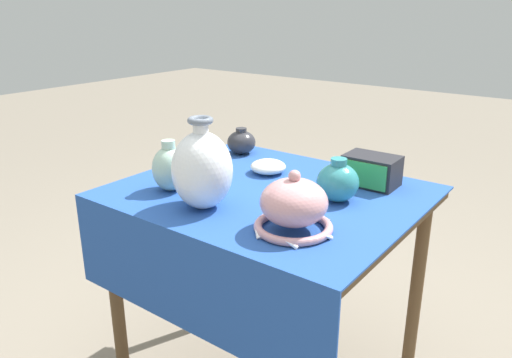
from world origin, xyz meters
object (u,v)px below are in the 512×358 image
(jar_round_celadon, at_px, (170,168))
(mosaic_tile_box, at_px, (371,170))
(jar_round_charcoal, at_px, (241,142))
(vase_dome_bell, at_px, (294,207))
(vase_tall_bulbous, at_px, (202,169))
(jar_round_teal, at_px, (338,182))
(bowl_shallow_ivory, at_px, (268,167))
(pot_squat_ochre, at_px, (205,159))

(jar_round_celadon, bearing_deg, mosaic_tile_box, 41.16)
(jar_round_charcoal, bearing_deg, vase_dome_bell, -40.85)
(vase_dome_bell, relative_size, jar_round_charcoal, 1.96)
(vase_tall_bulbous, height_order, vase_dome_bell, vase_tall_bulbous)
(jar_round_charcoal, bearing_deg, mosaic_tile_box, -3.07)
(vase_tall_bulbous, distance_m, jar_round_teal, 0.40)
(vase_tall_bulbous, height_order, bowl_shallow_ivory, vase_tall_bulbous)
(mosaic_tile_box, bearing_deg, bowl_shallow_ivory, -163.74)
(jar_round_teal, relative_size, jar_round_charcoal, 1.18)
(vase_dome_bell, bearing_deg, jar_round_charcoal, 139.15)
(bowl_shallow_ivory, height_order, jar_round_teal, jar_round_teal)
(pot_squat_ochre, height_order, jar_round_teal, jar_round_teal)
(jar_round_teal, bearing_deg, vase_dome_bell, -88.14)
(mosaic_tile_box, height_order, jar_round_teal, jar_round_teal)
(vase_dome_bell, relative_size, jar_round_teal, 1.66)
(vase_tall_bulbous, distance_m, jar_round_charcoal, 0.56)
(vase_dome_bell, distance_m, jar_round_teal, 0.25)
(vase_tall_bulbous, relative_size, jar_round_teal, 2.02)
(vase_tall_bulbous, xyz_separation_m, jar_round_charcoal, (-0.25, 0.49, -0.07))
(vase_dome_bell, bearing_deg, bowl_shallow_ivory, 133.52)
(pot_squat_ochre, xyz_separation_m, jar_round_celadon, (0.09, -0.25, 0.05))
(vase_tall_bulbous, xyz_separation_m, bowl_shallow_ivory, (-0.03, 0.36, -0.09))
(vase_tall_bulbous, height_order, pot_squat_ochre, vase_tall_bulbous)
(bowl_shallow_ivory, height_order, pot_squat_ochre, pot_squat_ochre)
(mosaic_tile_box, distance_m, pot_squat_ochre, 0.59)
(vase_dome_bell, height_order, mosaic_tile_box, vase_dome_bell)
(vase_tall_bulbous, bearing_deg, jar_round_teal, 44.35)
(jar_round_charcoal, bearing_deg, pot_squat_ochre, -93.73)
(mosaic_tile_box, height_order, pot_squat_ochre, mosaic_tile_box)
(mosaic_tile_box, relative_size, jar_round_charcoal, 1.53)
(vase_dome_bell, distance_m, bowl_shallow_ivory, 0.47)
(vase_tall_bulbous, distance_m, bowl_shallow_ivory, 0.37)
(jar_round_teal, distance_m, jar_round_charcoal, 0.58)
(vase_tall_bulbous, relative_size, jar_round_charcoal, 2.39)
(vase_dome_bell, distance_m, jar_round_celadon, 0.47)
(jar_round_celadon, xyz_separation_m, jar_round_teal, (0.46, 0.23, -0.01))
(jar_round_teal, bearing_deg, pot_squat_ochre, 177.76)
(pot_squat_ochre, height_order, jar_round_charcoal, jar_round_charcoal)
(mosaic_tile_box, xyz_separation_m, pot_squat_ochre, (-0.57, -0.17, -0.02))
(vase_tall_bulbous, distance_m, jar_round_celadon, 0.19)
(mosaic_tile_box, height_order, jar_round_charcoal, jar_round_charcoal)
(jar_round_celadon, relative_size, jar_round_charcoal, 1.46)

